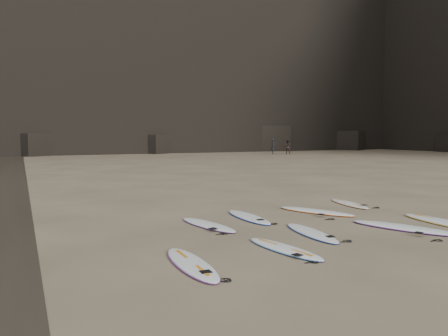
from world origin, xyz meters
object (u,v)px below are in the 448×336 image
at_px(surfboard_4, 444,222).
at_px(person_a, 273,146).
at_px(person_b, 288,147).
at_px(surfboard_0, 191,263).
at_px(surfboard_5, 208,225).
at_px(surfboard_7, 316,211).
at_px(surfboard_8, 349,204).
at_px(surfboard_6, 248,217).
at_px(surfboard_3, 404,227).
at_px(surfboard_2, 311,232).
at_px(surfboard_1, 284,248).

relative_size(surfboard_4, person_a, 1.43).
xyz_separation_m(surfboard_4, person_b, (18.43, 35.87, 0.83)).
bearing_deg(surfboard_0, surfboard_4, 5.86).
bearing_deg(surfboard_5, surfboard_7, -6.03).
height_order(surfboard_5, person_a, person_a).
distance_m(surfboard_4, surfboard_8, 3.65).
distance_m(surfboard_6, person_a, 40.20).
xyz_separation_m(surfboard_3, surfboard_7, (-0.61, 2.95, -0.00)).
bearing_deg(surfboard_2, surfboard_6, 106.61).
bearing_deg(surfboard_6, surfboard_5, -160.47).
bearing_deg(person_a, surfboard_1, 177.48).
bearing_deg(surfboard_6, surfboard_7, -1.22).
bearing_deg(surfboard_2, surfboard_8, 44.90).
height_order(surfboard_3, surfboard_6, surfboard_3).
height_order(surfboard_0, person_b, person_b).
bearing_deg(surfboard_2, surfboard_4, -0.88).
height_order(surfboard_1, surfboard_8, same).
xyz_separation_m(surfboard_2, surfboard_7, (1.93, 2.37, 0.00)).
height_order(surfboard_7, person_a, person_a).
xyz_separation_m(surfboard_1, surfboard_4, (5.52, 0.47, 0.01)).
distance_m(surfboard_0, person_a, 44.97).
height_order(surfboard_2, surfboard_5, surfboard_5).
relative_size(surfboard_2, surfboard_6, 0.95).
distance_m(surfboard_1, person_a, 43.65).
bearing_deg(surfboard_7, surfboard_2, -155.37).
bearing_deg(surfboard_8, surfboard_1, -132.50).
xyz_separation_m(surfboard_3, surfboard_4, (1.56, 0.06, -0.00)).
relative_size(surfboard_5, person_a, 1.22).
height_order(surfboard_1, surfboard_3, surfboard_3).
xyz_separation_m(surfboard_0, surfboard_5, (1.66, 3.12, -0.00)).
height_order(surfboard_2, surfboard_7, surfboard_7).
distance_m(surfboard_3, surfboard_6, 4.26).
relative_size(surfboard_6, surfboard_7, 0.95).
relative_size(surfboard_6, person_a, 1.27).
bearing_deg(surfboard_6, surfboard_0, -130.11).
relative_size(surfboard_1, surfboard_7, 0.87).
distance_m(surfboard_0, surfboard_4, 7.74).
bearing_deg(surfboard_5, surfboard_0, -130.05).
height_order(surfboard_4, surfboard_8, surfboard_4).
bearing_deg(surfboard_4, surfboard_8, 95.40).
xyz_separation_m(surfboard_3, surfboard_6, (-2.98, 3.04, -0.01)).
xyz_separation_m(surfboard_1, surfboard_5, (-0.53, 2.95, 0.00)).
relative_size(surfboard_5, surfboard_8, 1.04).
distance_m(surfboard_2, surfboard_4, 4.12).
bearing_deg(person_a, surfboard_2, 178.45).
xyz_separation_m(surfboard_2, person_a, (21.13, 36.37, 0.91)).
bearing_deg(surfboard_8, person_b, 69.95).
bearing_deg(surfboard_0, surfboard_6, 49.90).
bearing_deg(person_a, surfboard_8, -178.77).
relative_size(surfboard_2, surfboard_8, 1.02).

